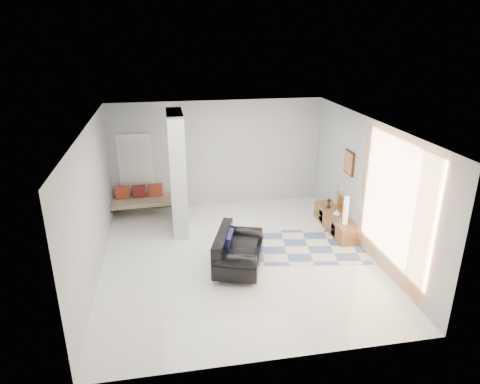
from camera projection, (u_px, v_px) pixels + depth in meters
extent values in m
plane|color=white|center=(237.00, 258.00, 8.92)|extent=(6.00, 6.00, 0.00)
plane|color=white|center=(237.00, 125.00, 7.92)|extent=(6.00, 6.00, 0.00)
plane|color=#B5B7B9|center=(217.00, 154.00, 11.18)|extent=(6.00, 0.00, 6.00)
plane|color=#B5B7B9|center=(276.00, 276.00, 5.67)|extent=(6.00, 0.00, 6.00)
plane|color=#B5B7B9|center=(92.00, 205.00, 7.96)|extent=(0.00, 6.00, 6.00)
plane|color=#B5B7B9|center=(367.00, 187.00, 8.88)|extent=(0.00, 6.00, 6.00)
cube|color=silver|center=(177.00, 173.00, 9.71)|extent=(0.35, 1.20, 2.80)
cube|color=white|center=(137.00, 173.00, 10.93)|extent=(0.85, 0.06, 2.04)
plane|color=orange|center=(392.00, 206.00, 7.80)|extent=(0.00, 2.55, 2.55)
cube|color=#391D0F|center=(349.00, 163.00, 9.62)|extent=(0.04, 0.45, 0.55)
cube|color=brown|center=(336.00, 222.00, 10.10)|extent=(0.45, 1.77, 0.40)
cube|color=#391D0F|center=(333.00, 230.00, 9.70)|extent=(0.02, 0.24, 0.28)
cube|color=#391D0F|center=(321.00, 216.00, 10.43)|extent=(0.02, 0.24, 0.28)
cube|color=#BC9037|center=(340.00, 202.00, 10.21)|extent=(0.09, 0.32, 0.40)
cube|color=silver|center=(339.00, 219.00, 9.63)|extent=(0.04, 0.10, 0.12)
cylinder|color=silver|center=(218.00, 280.00, 8.03)|extent=(0.05, 0.05, 0.10)
cylinder|color=silver|center=(228.00, 250.00, 9.11)|extent=(0.05, 0.05, 0.10)
cylinder|color=silver|center=(252.00, 283.00, 7.95)|extent=(0.05, 0.05, 0.10)
cylinder|color=silver|center=(258.00, 252.00, 9.03)|extent=(0.05, 0.05, 0.10)
cube|color=black|center=(239.00, 257.00, 8.46)|extent=(1.24, 1.60, 0.30)
cube|color=black|center=(223.00, 241.00, 8.38)|extent=(0.63, 1.40, 0.36)
cylinder|color=black|center=(235.00, 261.00, 7.84)|extent=(0.85, 0.51, 0.28)
cylinder|color=black|center=(243.00, 233.00, 8.92)|extent=(0.85, 0.51, 0.28)
cube|color=black|center=(229.00, 240.00, 8.36)|extent=(0.29, 0.54, 0.31)
cylinder|color=black|center=(110.00, 216.00, 10.42)|extent=(0.04, 0.04, 0.40)
cylinder|color=black|center=(183.00, 210.00, 10.77)|extent=(0.04, 0.04, 0.40)
cylinder|color=black|center=(112.00, 205.00, 11.08)|extent=(0.04, 0.04, 0.40)
cylinder|color=black|center=(180.00, 199.00, 11.43)|extent=(0.04, 0.04, 0.40)
cube|color=tan|center=(146.00, 201.00, 10.86)|extent=(1.81, 0.81, 0.12)
cube|color=#9D341C|center=(122.00, 192.00, 10.81)|extent=(0.35, 0.18, 0.33)
cube|color=maroon|center=(139.00, 191.00, 10.89)|extent=(0.35, 0.18, 0.33)
cube|color=#9D341C|center=(156.00, 190.00, 10.97)|extent=(0.35, 0.18, 0.33)
cube|color=beige|center=(308.00, 246.00, 9.37)|extent=(2.65, 1.98, 0.01)
cylinder|color=silver|center=(346.00, 210.00, 9.43)|extent=(0.12, 0.12, 0.65)
imported|color=white|center=(337.00, 213.00, 9.88)|extent=(0.18, 0.18, 0.17)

